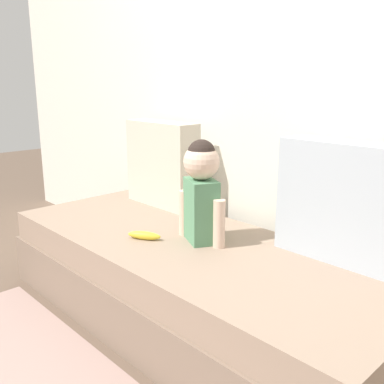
{
  "coord_description": "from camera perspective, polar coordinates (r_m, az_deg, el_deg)",
  "views": [
    {
      "loc": [
        1.45,
        -1.37,
        1.19
      ],
      "look_at": [
        0.01,
        0.0,
        0.68
      ],
      "focal_mm": 41.03,
      "sensor_mm": 36.0,
      "label": 1
    }
  ],
  "objects": [
    {
      "name": "couch",
      "position": [
        2.22,
        -0.23,
        -11.74
      ],
      "size": [
        2.16,
        0.85,
        0.43
      ],
      "color": "#826C5B",
      "rests_on": "ground"
    },
    {
      "name": "throw_pillow_left",
      "position": [
        2.7,
        -3.88,
        3.67
      ],
      "size": [
        0.51,
        0.16,
        0.51
      ],
      "primitive_type": "cube",
      "color": "beige",
      "rests_on": "couch"
    },
    {
      "name": "toddler",
      "position": [
        2.07,
        1.22,
        0.56
      ],
      "size": [
        0.29,
        0.19,
        0.49
      ],
      "color": "#568E66",
      "rests_on": "couch"
    },
    {
      "name": "throw_pillow_right",
      "position": [
        1.96,
        18.95,
        -1.26
      ],
      "size": [
        0.56,
        0.16,
        0.51
      ],
      "primitive_type": "cube",
      "color": "#B2BCC6",
      "rests_on": "couch"
    },
    {
      "name": "back_wall",
      "position": [
        2.41,
        9.79,
        15.84
      ],
      "size": [
        5.36,
        0.1,
        2.52
      ],
      "primitive_type": "cube",
      "color": "silver",
      "rests_on": "ground"
    },
    {
      "name": "ground_plane",
      "position": [
        2.32,
        -0.22,
        -16.46
      ],
      "size": [
        12.0,
        12.0,
        0.0
      ],
      "primitive_type": "plane",
      "color": "brown"
    },
    {
      "name": "banana",
      "position": [
        2.17,
        -6.23,
        -5.63
      ],
      "size": [
        0.17,
        0.12,
        0.04
      ],
      "primitive_type": "ellipsoid",
      "rotation": [
        0.0,
        0.0,
        0.53
      ],
      "color": "yellow",
      "rests_on": "couch"
    }
  ]
}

